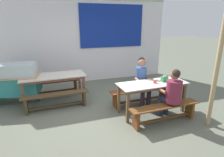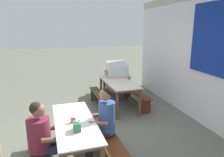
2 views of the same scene
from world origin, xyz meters
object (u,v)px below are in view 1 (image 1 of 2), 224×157
object	(u,v)px
dining_table_near	(152,86)
bench_far_front	(56,99)
person_right_near_table	(142,79)
wooden_support_post	(217,70)
bench_near_front	(165,111)
condiment_jar	(155,81)
food_cart	(11,80)
bench_near_back	(140,93)
bench_far_back	(53,85)
tissue_box	(164,79)
person_near_front	(172,92)
dining_table_far	(53,78)

from	to	relation	value
dining_table_near	bench_far_front	size ratio (longest dim) A/B	1.02
person_right_near_table	wooden_support_post	size ratio (longest dim) A/B	0.52
bench_near_front	condiment_jar	xyz separation A→B (m)	(0.03, 0.52, 0.52)
person_right_near_table	condiment_jar	bearing A→B (deg)	-81.26
food_cart	condiment_jar	size ratio (longest dim) A/B	18.67
bench_near_back	wooden_support_post	world-z (taller)	wooden_support_post
bench_far_back	dining_table_near	bearing A→B (deg)	-41.41
food_cart	bench_near_front	bearing A→B (deg)	-33.93
dining_table_near	condiment_jar	xyz separation A→B (m)	(0.05, -0.03, 0.13)
person_right_near_table	tissue_box	xyz separation A→B (m)	(0.36, -0.47, 0.11)
person_near_front	wooden_support_post	size ratio (longest dim) A/B	0.49
bench_far_front	bench_near_front	size ratio (longest dim) A/B	1.01
dining_table_near	condiment_jar	size ratio (longest dim) A/B	16.88
person_right_near_table	tissue_box	bearing A→B (deg)	-52.82
person_near_front	tissue_box	bearing A→B (deg)	76.12
bench_near_back	tissue_box	world-z (taller)	tissue_box
bench_far_front	condiment_jar	xyz separation A→B (m)	(2.25, -0.92, 0.52)
bench_far_front	person_right_near_table	size ratio (longest dim) A/B	1.30
dining_table_far	bench_near_front	xyz separation A→B (m)	(2.25, -1.98, -0.40)
dining_table_far	bench_near_back	size ratio (longest dim) A/B	1.01
person_near_front	tissue_box	size ratio (longest dim) A/B	7.93
bench_far_front	food_cart	bearing A→B (deg)	144.07
tissue_box	dining_table_near	bearing A→B (deg)	-179.39
bench_far_front	wooden_support_post	world-z (taller)	wooden_support_post
person_near_front	dining_table_far	bearing A→B (deg)	141.84
bench_far_front	dining_table_far	bearing A→B (deg)	92.28
bench_near_front	dining_table_far	bearing A→B (deg)	138.56
person_near_front	wooden_support_post	xyz separation A→B (m)	(0.67, -0.44, 0.54)
bench_far_front	person_right_near_table	bearing A→B (deg)	-10.99
dining_table_far	person_right_near_table	world-z (taller)	person_right_near_table
person_near_front	bench_far_back	bearing A→B (deg)	135.00
bench_far_back	person_near_front	distance (m)	3.50
bench_far_front	bench_near_front	world-z (taller)	same
bench_far_back	tissue_box	size ratio (longest dim) A/B	10.37
person_near_front	bench_near_front	bearing A→B (deg)	-159.97
dining_table_far	food_cart	world-z (taller)	food_cart
tissue_box	condiment_jar	size ratio (longest dim) A/B	1.52
bench_far_front	tissue_box	bearing A→B (deg)	-19.43
bench_near_back	condiment_jar	xyz separation A→B (m)	(0.07, -0.57, 0.52)
bench_near_back	tissue_box	distance (m)	0.84
bench_far_back	wooden_support_post	distance (m)	4.37
tissue_box	condiment_jar	world-z (taller)	tissue_box
tissue_box	condiment_jar	distance (m)	0.28
bench_far_back	food_cart	bearing A→B (deg)	-164.68
food_cart	tissue_box	bearing A→B (deg)	-24.95
bench_near_back	tissue_box	bearing A→B (deg)	-57.34
bench_far_back	tissue_box	bearing A→B (deg)	-37.55
dining_table_near	bench_far_front	xyz separation A→B (m)	(-2.21, 0.90, -0.39)
dining_table_far	bench_far_back	distance (m)	0.67
bench_near_front	tissue_box	bearing A→B (deg)	60.68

